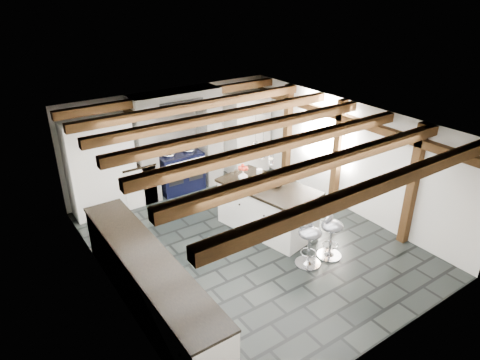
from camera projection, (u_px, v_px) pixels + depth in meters
ground at (248, 242)px, 7.98m from camera, size 6.00×6.00×0.00m
room_shell at (180, 172)px, 8.26m from camera, size 6.00×6.03×6.00m
range_cooker at (180, 171)px, 9.77m from camera, size 1.00×0.63×0.99m
kitchen_island at (267, 207)px, 8.21m from camera, size 1.36×2.06×1.25m
bar_stool_near at (331, 232)px, 7.37m from camera, size 0.50×0.50×0.79m
bar_stool_far at (309, 239)px, 7.16m from camera, size 0.44×0.44×0.81m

